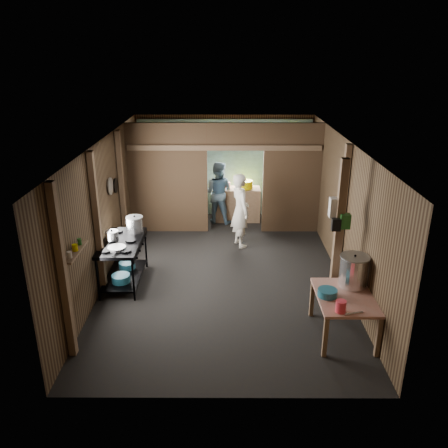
{
  "coord_description": "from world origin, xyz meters",
  "views": [
    {
      "loc": [
        0.03,
        -8.12,
        4.16
      ],
      "look_at": [
        0.0,
        -0.2,
        1.1
      ],
      "focal_mm": 36.63,
      "sensor_mm": 36.0,
      "label": 1
    }
  ],
  "objects_px": {
    "prep_table": "(343,315)",
    "yellow_tub": "(246,184)",
    "stove_pot_large": "(135,225)",
    "gas_range": "(123,262)",
    "stock_pot": "(354,272)",
    "pink_bucket": "(341,306)",
    "cook": "(240,210)"
  },
  "relations": [
    {
      "from": "gas_range",
      "to": "stock_pot",
      "type": "xyz_separation_m",
      "value": [
        3.89,
        -1.35,
        0.5
      ]
    },
    {
      "from": "prep_table",
      "to": "pink_bucket",
      "type": "bearing_deg",
      "value": -111.69
    },
    {
      "from": "gas_range",
      "to": "cook",
      "type": "height_order",
      "value": "cook"
    },
    {
      "from": "pink_bucket",
      "to": "cook",
      "type": "height_order",
      "value": "cook"
    },
    {
      "from": "cook",
      "to": "stove_pot_large",
      "type": "bearing_deg",
      "value": 101.07
    },
    {
      "from": "stock_pot",
      "to": "pink_bucket",
      "type": "xyz_separation_m",
      "value": [
        -0.36,
        -0.77,
        -0.15
      ]
    },
    {
      "from": "stove_pot_large",
      "to": "pink_bucket",
      "type": "bearing_deg",
      "value": -37.49
    },
    {
      "from": "yellow_tub",
      "to": "cook",
      "type": "relative_size",
      "value": 0.22
    },
    {
      "from": "prep_table",
      "to": "cook",
      "type": "height_order",
      "value": "cook"
    },
    {
      "from": "gas_range",
      "to": "cook",
      "type": "xyz_separation_m",
      "value": [
        2.23,
        1.77,
        0.4
      ]
    },
    {
      "from": "stove_pot_large",
      "to": "stock_pot",
      "type": "xyz_separation_m",
      "value": [
        3.72,
        -1.81,
        -0.07
      ]
    },
    {
      "from": "prep_table",
      "to": "cook",
      "type": "distance_m",
      "value": 3.78
    },
    {
      "from": "prep_table",
      "to": "stock_pot",
      "type": "relative_size",
      "value": 2.2
    },
    {
      "from": "prep_table",
      "to": "stock_pot",
      "type": "xyz_separation_m",
      "value": [
        0.18,
        0.32,
        0.58
      ]
    },
    {
      "from": "pink_bucket",
      "to": "cook",
      "type": "xyz_separation_m",
      "value": [
        -1.3,
        3.89,
        0.06
      ]
    },
    {
      "from": "gas_range",
      "to": "prep_table",
      "type": "distance_m",
      "value": 4.07
    },
    {
      "from": "prep_table",
      "to": "cook",
      "type": "relative_size",
      "value": 0.7
    },
    {
      "from": "pink_bucket",
      "to": "cook",
      "type": "distance_m",
      "value": 4.1
    },
    {
      "from": "yellow_tub",
      "to": "cook",
      "type": "bearing_deg",
      "value": -96.53
    },
    {
      "from": "stove_pot_large",
      "to": "cook",
      "type": "height_order",
      "value": "cook"
    },
    {
      "from": "yellow_tub",
      "to": "gas_range",
      "type": "bearing_deg",
      "value": -125.48
    },
    {
      "from": "stove_pot_large",
      "to": "gas_range",
      "type": "bearing_deg",
      "value": -110.13
    },
    {
      "from": "prep_table",
      "to": "yellow_tub",
      "type": "xyz_separation_m",
      "value": [
        -1.29,
        5.06,
        0.61
      ]
    },
    {
      "from": "prep_table",
      "to": "pink_bucket",
      "type": "height_order",
      "value": "pink_bucket"
    },
    {
      "from": "gas_range",
      "to": "pink_bucket",
      "type": "bearing_deg",
      "value": -30.91
    },
    {
      "from": "yellow_tub",
      "to": "stove_pot_large",
      "type": "bearing_deg",
      "value": -127.51
    },
    {
      "from": "pink_bucket",
      "to": "yellow_tub",
      "type": "relative_size",
      "value": 0.49
    },
    {
      "from": "gas_range",
      "to": "pink_bucket",
      "type": "distance_m",
      "value": 4.13
    },
    {
      "from": "stock_pot",
      "to": "cook",
      "type": "height_order",
      "value": "cook"
    },
    {
      "from": "gas_range",
      "to": "stove_pot_large",
      "type": "height_order",
      "value": "stove_pot_large"
    },
    {
      "from": "gas_range",
      "to": "yellow_tub",
      "type": "xyz_separation_m",
      "value": [
        2.42,
        3.39,
        0.52
      ]
    },
    {
      "from": "stock_pot",
      "to": "pink_bucket",
      "type": "height_order",
      "value": "stock_pot"
    }
  ]
}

